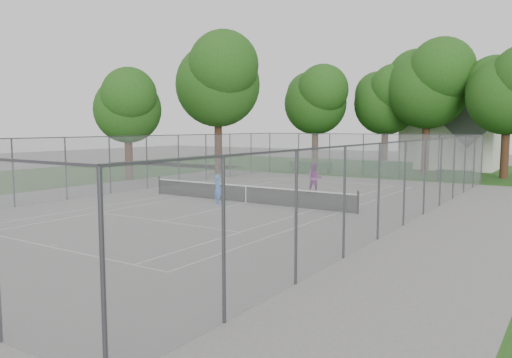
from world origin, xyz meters
The scene contains 18 objects.
ground centered at (0.00, 0.00, 0.00)m, with size 120.00×120.00×0.00m, color slate.
grass_far centered at (0.00, 26.00, 0.00)m, with size 60.00×20.00×0.00m, color #1E4614.
grass_left centered at (-22.00, 0.00, 0.00)m, with size 16.00×40.00×0.00m, color #1E4614.
court_markings centered at (0.00, 0.00, 0.01)m, with size 11.03×23.83×0.01m.
tennis_net centered at (0.00, 0.00, 0.51)m, with size 12.87×0.10×1.10m.
perimeter_fence centered at (0.00, 0.00, 1.81)m, with size 18.08×34.08×3.52m.
tree_far_left centered at (-6.76, 21.83, 6.82)m, with size 6.91×6.31×9.93m.
tree_far_midleft centered at (-0.79, 24.73, 6.79)m, with size 6.87×6.28×9.88m.
tree_far_midright centered at (3.37, 23.56, 8.00)m, with size 8.10×7.39×11.64m.
tree_far_right centered at (9.99, 21.74, 7.07)m, with size 7.16×6.53×10.29m.
tree_side_back centered at (-11.75, 12.90, 8.33)m, with size 8.43×7.70×12.12m.
tree_side_front centered at (-14.22, 4.76, 5.82)m, with size 5.90×5.38×8.48m.
hedge_left centered at (-5.42, 18.24, 0.47)m, with size 3.78×1.14×0.95m, color #184B1B.
hedge_mid centered at (1.56, 18.42, 0.61)m, with size 3.91×1.12×1.23m, color #184B1B.
hedge_right centered at (7.08, 17.73, 0.40)m, with size 2.65×0.97×0.79m, color #184B1B.
house centered at (4.21, 29.35, 4.22)m, with size 8.43×6.53×10.50m.
girl_player centered at (-0.98, -1.20, 0.78)m, with size 0.57×0.37×1.55m, color blue.
woman_player centered at (1.45, 5.31, 0.94)m, with size 0.92×0.71×1.89m, color #812B7C.
Camera 1 is at (15.09, -21.96, 4.09)m, focal length 35.00 mm.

